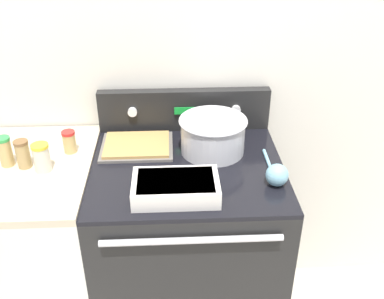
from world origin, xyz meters
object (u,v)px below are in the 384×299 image
at_px(mixing_bowl, 213,133).
at_px(spice_jar_yellow_cap, 42,157).
at_px(baking_tray, 137,146).
at_px(spice_jar_green_cap, 5,151).
at_px(spice_jar_red_cap, 69,142).
at_px(spice_jar_brown_cap, 23,154).
at_px(casserole_dish, 176,187).
at_px(ladle, 276,174).

distance_m(mixing_bowl, spice_jar_yellow_cap, 0.68).
bearing_deg(baking_tray, spice_jar_green_cap, -165.78).
xyz_separation_m(mixing_bowl, spice_jar_red_cap, (-0.59, 0.00, -0.02)).
bearing_deg(spice_jar_brown_cap, spice_jar_yellow_cap, -21.14).
bearing_deg(spice_jar_green_cap, mixing_bowl, 6.07).
bearing_deg(spice_jar_red_cap, mixing_bowl, -0.35).
distance_m(spice_jar_yellow_cap, spice_jar_brown_cap, 0.08).
distance_m(mixing_bowl, spice_jar_brown_cap, 0.75).
bearing_deg(mixing_bowl, casserole_dish, -117.34).
bearing_deg(baking_tray, ladle, -28.51).
bearing_deg(spice_jar_brown_cap, ladle, -8.69).
distance_m(spice_jar_brown_cap, spice_jar_green_cap, 0.07).
height_order(spice_jar_yellow_cap, spice_jar_green_cap, spice_jar_green_cap).
distance_m(casserole_dish, baking_tray, 0.38).
bearing_deg(ladle, casserole_dish, -171.18).
bearing_deg(ladle, spice_jar_brown_cap, 171.31).
relative_size(baking_tray, spice_jar_green_cap, 2.47).
distance_m(baking_tray, spice_jar_red_cap, 0.28).
height_order(baking_tray, spice_jar_brown_cap, spice_jar_brown_cap).
xyz_separation_m(baking_tray, spice_jar_green_cap, (-0.50, -0.13, 0.06)).
xyz_separation_m(spice_jar_red_cap, spice_jar_green_cap, (-0.23, -0.09, 0.01)).
xyz_separation_m(spice_jar_red_cap, spice_jar_brown_cap, (-0.16, -0.11, 0.01)).
bearing_deg(spice_jar_green_cap, baking_tray, 14.22).
relative_size(mixing_bowl, ladle, 0.99).
relative_size(ladle, spice_jar_green_cap, 2.32).
relative_size(baking_tray, spice_jar_red_cap, 3.21).
height_order(mixing_bowl, casserole_dish, mixing_bowl).
distance_m(casserole_dish, ladle, 0.38).
bearing_deg(casserole_dish, spice_jar_yellow_cap, 161.03).
xyz_separation_m(baking_tray, spice_jar_yellow_cap, (-0.35, -0.17, 0.06)).
relative_size(spice_jar_red_cap, spice_jar_green_cap, 0.77).
height_order(spice_jar_brown_cap, spice_jar_green_cap, spice_jar_green_cap).
xyz_separation_m(spice_jar_yellow_cap, spice_jar_green_cap, (-0.15, 0.05, 0.00)).
bearing_deg(mixing_bowl, baking_tray, 172.91).
distance_m(baking_tray, ladle, 0.61).
bearing_deg(ladle, spice_jar_yellow_cap, 172.48).
xyz_separation_m(baking_tray, spice_jar_red_cap, (-0.27, -0.04, 0.05)).
distance_m(ladle, spice_jar_yellow_cap, 0.89).
bearing_deg(baking_tray, casserole_dish, -65.49).
bearing_deg(baking_tray, spice_jar_yellow_cap, -153.61).
distance_m(mixing_bowl, baking_tray, 0.33).
bearing_deg(mixing_bowl, ladle, -49.28).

